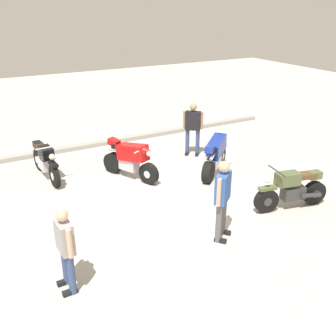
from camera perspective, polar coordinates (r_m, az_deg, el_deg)
The scene contains 9 objects.
ground_plane at distance 10.13m, azimuth -1.35°, elevation -4.48°, with size 40.00×40.00×0.00m, color #B7B2A8.
curb_edge at distance 14.02m, azimuth -10.15°, elevation 3.50°, with size 14.00×0.30×0.15m, color #9C978F.
motorcycle_black_cruiser at distance 11.66m, azimuth -17.36°, elevation 1.04°, with size 0.70×2.09×1.09m.
motorcycle_blue_sportbike at distance 11.47m, azimuth 6.88°, elevation 2.01°, with size 1.63×1.38×1.14m.
motorcycle_olive_vintage at distance 9.96m, azimuth 17.55°, elevation -3.03°, with size 1.94×0.80×1.07m.
motorcycle_red_sportbike at distance 11.13m, azimuth -5.47°, elevation 1.39°, with size 1.03×1.85×1.14m.
person_in_gray_shirt at distance 6.97m, azimuth -14.66°, elevation -10.84°, with size 0.32×0.62×1.58m.
person_in_blue_shirt at distance 8.15m, azimuth 7.91°, elevation -3.87°, with size 0.59×0.53×1.77m.
person_in_black_shirt at distance 12.74m, azimuth 3.62°, elevation 6.15°, with size 0.57×0.53×1.72m.
Camera 1 is at (-4.14, -7.97, 4.69)m, focal length 42.03 mm.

